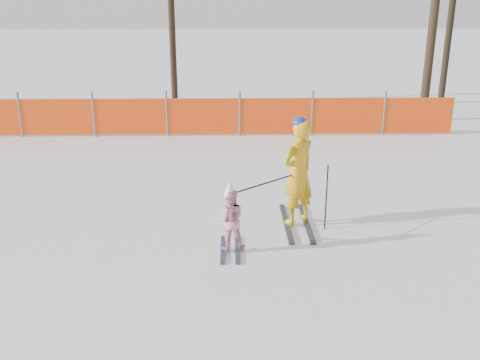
# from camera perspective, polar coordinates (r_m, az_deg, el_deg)

# --- Properties ---
(ground) EXTENTS (120.00, 120.00, 0.00)m
(ground) POSITION_cam_1_polar(r_m,az_deg,el_deg) (8.12, 0.07, -7.84)
(ground) COLOR white
(ground) RESTS_ON ground
(adult) EXTENTS (0.77, 1.64, 1.86)m
(adult) POSITION_cam_1_polar(r_m,az_deg,el_deg) (8.84, 6.22, 0.82)
(adult) COLOR black
(adult) RESTS_ON ground
(child) EXTENTS (0.49, 0.94, 1.14)m
(child) POSITION_cam_1_polar(r_m,az_deg,el_deg) (8.00, -1.08, -4.18)
(child) COLOR black
(child) RESTS_ON ground
(ski_poles) EXTENTS (1.50, 0.83, 1.11)m
(ski_poles) POSITION_cam_1_polar(r_m,az_deg,el_deg) (8.56, 5.91, -1.08)
(ski_poles) COLOR black
(ski_poles) RESTS_ON ground
(safety_fence) EXTENTS (17.95, 0.06, 1.25)m
(safety_fence) POSITION_cam_1_polar(r_m,az_deg,el_deg) (15.08, -12.05, 6.63)
(safety_fence) COLOR #595960
(safety_fence) RESTS_ON ground
(tree_trunks) EXTENTS (9.91, 3.24, 6.90)m
(tree_trunks) POSITION_cam_1_polar(r_m,az_deg,el_deg) (18.51, 13.90, 16.52)
(tree_trunks) COLOR black
(tree_trunks) RESTS_ON ground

